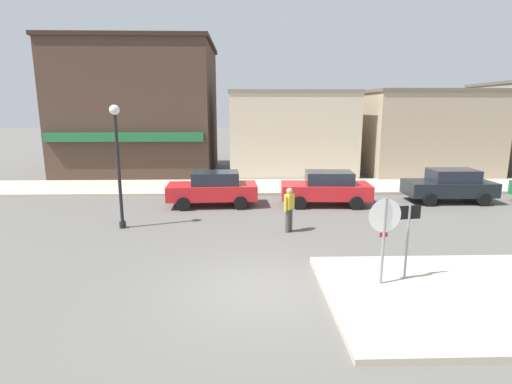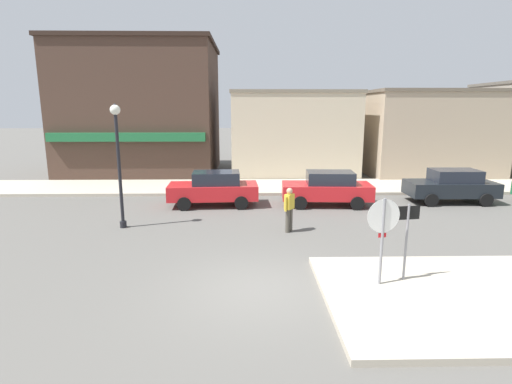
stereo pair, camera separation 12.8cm
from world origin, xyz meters
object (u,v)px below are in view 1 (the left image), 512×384
Objects in this scene: stop_sign at (384,230)px; parked_car_nearest at (213,188)px; pedestrian_crossing_near at (289,208)px; parked_car_third at (450,185)px; lamp_post at (117,148)px; parked_car_second at (326,188)px; one_way_sign at (408,234)px.

stop_sign is 0.56× the size of parked_car_nearest.
stop_sign reaches higher than pedestrian_crossing_near.
parked_car_third is at bearing 2.03° from parked_car_nearest.
lamp_post reaches higher than parked_car_second.
parked_car_third is (11.09, 0.39, 0.00)m from parked_car_nearest.
parked_car_nearest is (3.12, 3.36, -2.15)m from lamp_post.
one_way_sign is at bearing 18.88° from stop_sign.
lamp_post is 1.11× the size of parked_car_second.
parked_car_third is at bearing 14.78° from lamp_post.
lamp_post is 9.16m from parked_car_second.
lamp_post is 5.06m from parked_car_nearest.
stop_sign reaches higher than one_way_sign.
lamp_post is 14.86m from parked_car_third.
stop_sign is 1.10× the size of one_way_sign.
stop_sign is 0.56× the size of parked_car_second.
parked_car_second is 2.54× the size of pedestrian_crossing_near.
one_way_sign is 10.10m from lamp_post.
stop_sign reaches higher than parked_car_second.
pedestrian_crossing_near reaches higher than parked_car_second.
lamp_post is 1.13× the size of parked_car_third.
lamp_post is at bearing -132.91° from parked_car_nearest.
parked_car_nearest is 1.00× the size of parked_car_second.
parked_car_nearest is 1.02× the size of parked_car_third.
one_way_sign is at bearing -61.44° from pedestrian_crossing_near.
parked_car_second is 5.96m from parked_car_third.
pedestrian_crossing_near is at bearing 118.56° from one_way_sign.
one_way_sign is at bearing -88.08° from parked_car_second.
parked_car_nearest is at bearing 118.59° from stop_sign.
parked_car_second and parked_car_third have the same top height.
parked_car_third is at bearing 55.11° from stop_sign.
stop_sign is 0.57× the size of parked_car_third.
stop_sign is at bearing -161.12° from one_way_sign.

